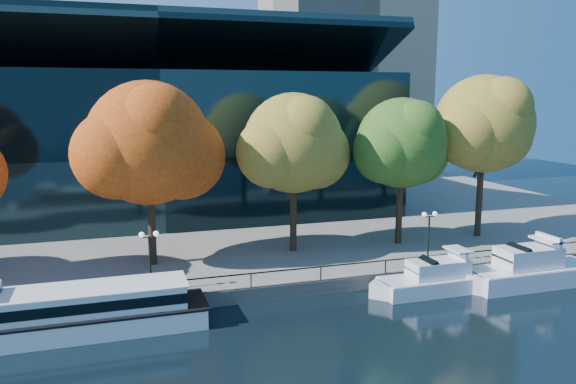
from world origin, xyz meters
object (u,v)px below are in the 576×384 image
object	(u,v)px
tree_3	(296,145)
cruiser_far	(527,270)
tree_2	(151,146)
cruiser_near	(438,279)
tree_4	(403,145)
lamp_1	(149,247)
tree_5	(486,126)
tour_boat	(63,312)
lamp_2	(429,225)

from	to	relation	value
tree_3	cruiser_far	bearing A→B (deg)	-36.89
cruiser_far	tree_2	distance (m)	29.01
cruiser_near	cruiser_far	bearing A→B (deg)	-6.63
tree_3	tree_4	bearing A→B (deg)	-3.35
cruiser_far	tree_4	bearing A→B (deg)	115.42
lamp_1	tree_5	bearing A→B (deg)	11.67
tree_3	lamp_1	xyz separation A→B (m)	(-12.16, -6.53, -5.75)
tree_2	tree_5	world-z (taller)	tree_5
tour_boat	tree_2	distance (m)	14.02
tree_3	lamp_1	size ratio (longest dim) A/B	3.21
tour_boat	tree_2	xyz separation A→B (m)	(5.99, 9.26, 8.65)
tree_3	tree_5	xyz separation A→B (m)	(17.71, -0.36, 1.27)
cruiser_near	tree_5	bearing A→B (deg)	42.62
cruiser_near	tree_4	size ratio (longest dim) A/B	0.83
tree_2	tree_4	size ratio (longest dim) A/B	1.10
cruiser_far	tree_4	xyz separation A→B (m)	(-4.83, 10.15, 8.39)
cruiser_far	lamp_2	world-z (taller)	lamp_2
tree_5	lamp_1	xyz separation A→B (m)	(-29.87, -6.17, -7.02)
cruiser_near	tree_4	world-z (taller)	tree_4
tree_2	cruiser_far	bearing A→B (deg)	-21.88
cruiser_near	tree_5	distance (m)	17.32
cruiser_far	tree_2	xyz separation A→B (m)	(-25.63, 10.29, 8.88)
tree_4	lamp_2	size ratio (longest dim) A/B	3.11
cruiser_near	cruiser_far	distance (m)	6.97
tree_3	tour_boat	bearing A→B (deg)	-150.85
cruiser_far	lamp_1	size ratio (longest dim) A/B	2.78
tour_boat	lamp_1	world-z (taller)	lamp_1
cruiser_far	tree_4	size ratio (longest dim) A/B	0.89
tree_5	lamp_1	world-z (taller)	tree_5
tree_5	lamp_2	bearing A→B (deg)	-146.11
cruiser_near	tree_4	distance (m)	12.89
cruiser_near	tree_2	world-z (taller)	tree_2
tree_4	lamp_2	xyz separation A→B (m)	(-0.91, -5.98, -5.57)
tour_boat	tree_5	world-z (taller)	tree_5
tour_boat	lamp_1	xyz separation A→B (m)	(5.20, 3.15, 2.60)
tree_2	lamp_2	distance (m)	21.67
cruiser_far	tree_3	world-z (taller)	tree_3
tour_boat	tree_4	xyz separation A→B (m)	(26.79, 9.12, 8.17)
tour_boat	tree_3	bearing A→B (deg)	29.15
cruiser_far	lamp_1	distance (m)	26.90
cruiser_far	tree_5	bearing A→B (deg)	71.58
cruiser_near	tree_2	size ratio (longest dim) A/B	0.75
tree_2	lamp_1	xyz separation A→B (m)	(-0.80, -6.11, -6.06)
tree_2	tree_3	world-z (taller)	tree_2
cruiser_near	tree_4	xyz separation A→B (m)	(2.10, 9.35, 8.62)
cruiser_far	lamp_1	bearing A→B (deg)	171.01
tree_2	lamp_1	size ratio (longest dim) A/B	3.43
cruiser_far	tree_4	world-z (taller)	tree_4
tree_4	tree_5	size ratio (longest dim) A/B	0.86
tree_5	tour_boat	bearing A→B (deg)	-165.12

